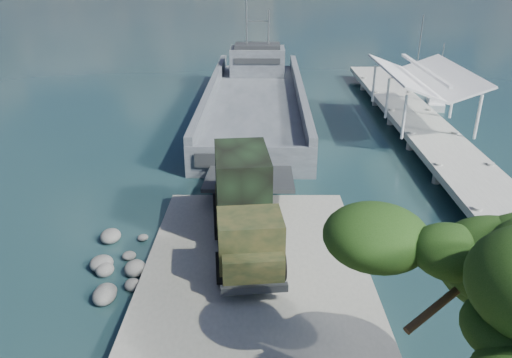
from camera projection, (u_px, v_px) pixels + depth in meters
name	position (u px, v px, depth m)	size (l,w,h in m)	color
ground	(256.00, 275.00, 22.55)	(1400.00, 1400.00, 0.00)	#1B3E43
boat_ramp	(256.00, 284.00, 21.54)	(10.00, 18.00, 0.50)	gray
shoreline_rocks	(122.00, 268.00, 23.02)	(3.20, 5.60, 0.90)	#555553
pier	(422.00, 118.00, 38.98)	(6.40, 44.00, 6.10)	#97968E
landing_craft	(255.00, 107.00, 44.65)	(8.97, 33.37, 9.86)	#454C52
military_truck	(245.00, 205.00, 23.36)	(3.62, 9.05, 4.09)	black
soldier	(244.00, 254.00, 21.75)	(0.58, 0.38, 1.59)	black
sailboat_near	(436.00, 102.00, 47.77)	(2.76, 5.17, 6.05)	white
sailboat_far	(415.00, 81.00, 55.38)	(2.38, 6.45, 7.69)	white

